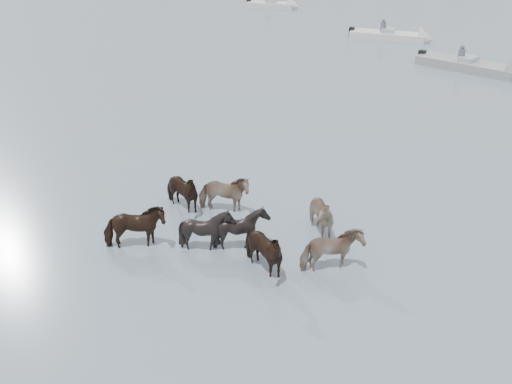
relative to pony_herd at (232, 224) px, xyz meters
The scene contains 5 objects.
ground 2.23m from the pony_herd, behind, with size 400.00×400.00×0.00m, color slate.
pony_herd is the anchor object (origin of this frame).
motorboat_a 27.70m from the pony_herd, 101.25° to the left, with size 5.67×2.69×1.92m.
motorboat_b 21.84m from the pony_herd, 86.68° to the left, with size 6.25×2.59×1.92m.
motorboat_f 38.79m from the pony_herd, 119.13° to the left, with size 4.83×2.71×1.92m.
Camera 1 is at (10.11, -10.69, 8.39)m, focal length 40.59 mm.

